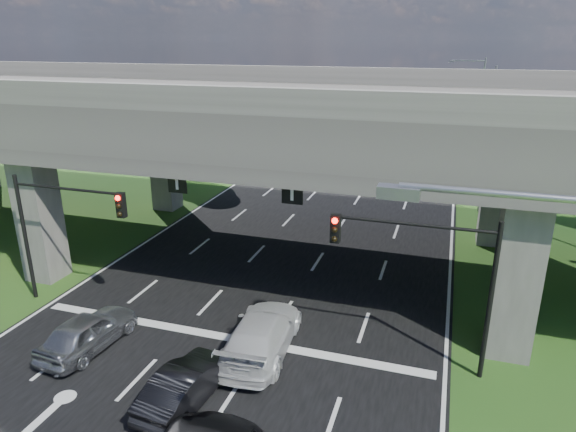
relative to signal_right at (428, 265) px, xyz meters
The scene contains 17 objects.
ground 9.71m from the signal_right, 153.26° to the right, with size 160.00×160.00×0.00m, color #1F4A18.
road 10.74m from the signal_right, 142.25° to the left, with size 18.00×120.00×0.03m, color black.
overpass 11.84m from the signal_right, 134.16° to the left, with size 80.00×15.00×10.00m.
warehouse 45.97m from the signal_right, 137.44° to the left, with size 20.00×10.00×4.00m, color #9E9E99.
signal_right is the anchor object (origin of this frame).
signal_left 15.65m from the signal_right, behind, with size 5.76×0.54×6.00m.
streetlight_far 20.25m from the signal_right, 83.53° to the left, with size 3.38×0.25×10.00m.
streetlight_beyond 36.17m from the signal_right, 86.39° to the left, with size 3.38×0.25×10.00m.
tree_left_near 31.01m from the signal_right, 134.63° to the left, with size 4.50×4.50×7.80m.
tree_left_mid 38.96m from the signal_right, 129.50° to the left, with size 3.91×3.90×6.76m.
tree_left_far 43.37m from the signal_right, 118.63° to the left, with size 4.80×4.80×8.32m.
tree_right_near 24.62m from the signal_right, 77.76° to the left, with size 4.20×4.20×7.28m.
tree_right_mid 33.10m from the signal_right, 75.62° to the left, with size 3.91×3.90×6.76m.
tree_right_far 40.29m from the signal_right, 83.99° to the left, with size 4.50×4.50×7.80m.
car_silver 13.28m from the signal_right, 167.44° to the right, with size 1.77×4.40×1.50m, color #A1A3A8.
car_dark 9.25m from the signal_right, 148.54° to the right, with size 1.47×4.20×1.38m, color black.
car_white 6.88m from the signal_right, behind, with size 2.26×5.57×1.62m, color silver.
Camera 1 is at (8.13, -13.16, 11.68)m, focal length 32.00 mm.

